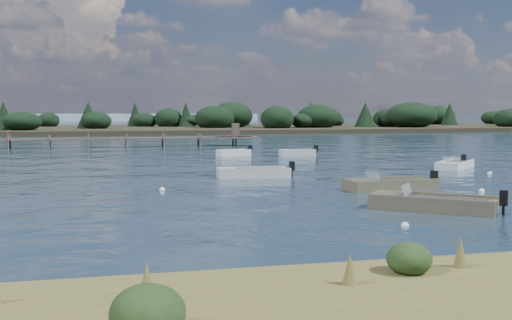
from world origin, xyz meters
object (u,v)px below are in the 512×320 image
object	(u,v)px
tender_far_white	(234,154)
dinghy_mid_grey	(253,175)
dinghy_mid_white_b	(455,166)
tender_far_grey_b	(297,154)
dinghy_mid_white_a	(390,187)
jetty	(9,140)
dinghy_near_olive	(432,206)

from	to	relation	value
tender_far_white	dinghy_mid_grey	xyz separation A→B (m)	(-2.73, -19.02, 0.00)
dinghy_mid_white_b	dinghy_mid_grey	xyz separation A→B (m)	(-15.97, -2.33, 0.01)
tender_far_grey_b	dinghy_mid_white_a	size ratio (longest dim) A/B	0.67
dinghy_mid_grey	tender_far_white	bearing A→B (deg)	81.82
dinghy_mid_white_b	tender_far_grey_b	bearing A→B (deg)	116.64
tender_far_grey_b	jetty	world-z (taller)	jetty
dinghy_mid_white_b	jetty	xyz separation A→B (m)	(-35.26, 33.17, 0.83)
tender_far_grey_b	dinghy_mid_white_b	bearing A→B (deg)	-63.36
dinghy_mid_white_b	dinghy_mid_white_a	world-z (taller)	dinghy_mid_white_a
dinghy_mid_white_b	tender_far_white	size ratio (longest dim) A/B	1.22
dinghy_near_olive	jetty	xyz separation A→B (m)	(-23.68, 50.52, 0.80)
tender_far_white	jetty	xyz separation A→B (m)	(-22.02, 16.48, 0.81)
dinghy_mid_white_b	jetty	bearing A→B (deg)	136.75
dinghy_near_olive	dinghy_mid_white_a	distance (m)	7.23
tender_far_white	dinghy_near_olive	bearing A→B (deg)	-87.22
tender_far_white	dinghy_mid_white_b	bearing A→B (deg)	-51.58
dinghy_mid_white_b	dinghy_mid_grey	bearing A→B (deg)	-171.69
tender_far_white	dinghy_mid_white_a	distance (m)	27.13
tender_far_white	dinghy_mid_grey	bearing A→B (deg)	-98.18
dinghy_mid_white_a	tender_far_white	bearing A→B (deg)	96.51
dinghy_near_olive	jetty	size ratio (longest dim) A/B	0.08
dinghy_mid_white_a	dinghy_mid_grey	xyz separation A→B (m)	(-5.81, 7.93, 0.01)
tender_far_grey_b	tender_far_white	bearing A→B (deg)	163.02
dinghy_mid_grey	dinghy_near_olive	bearing A→B (deg)	-73.71
tender_far_grey_b	jetty	bearing A→B (deg)	146.72
tender_far_grey_b	dinghy_near_olive	world-z (taller)	dinghy_near_olive
dinghy_mid_grey	jetty	world-z (taller)	jetty
tender_far_grey_b	jetty	xyz separation A→B (m)	(-27.77, 18.23, 0.81)
tender_far_white	jetty	bearing A→B (deg)	143.20
dinghy_mid_white_b	dinghy_mid_white_a	bearing A→B (deg)	-134.70
tender_far_grey_b	jetty	distance (m)	33.23
dinghy_mid_grey	jetty	bearing A→B (deg)	118.52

